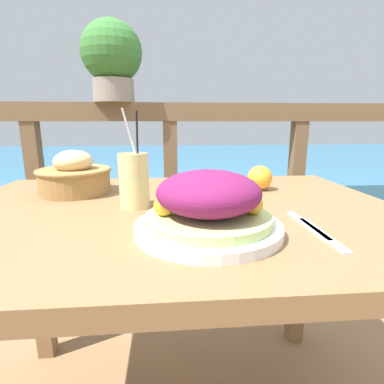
# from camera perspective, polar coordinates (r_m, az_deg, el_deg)

# --- Properties ---
(patio_table) EXTENTS (1.17, 0.84, 0.72)m
(patio_table) POSITION_cam_1_polar(r_m,az_deg,el_deg) (0.81, -3.10, -9.16)
(patio_table) COLOR olive
(patio_table) RESTS_ON ground_plane
(railing_fence) EXTENTS (2.80, 0.08, 1.03)m
(railing_fence) POSITION_cam_1_polar(r_m,az_deg,el_deg) (1.57, -4.11, 4.85)
(railing_fence) COLOR brown
(railing_fence) RESTS_ON ground_plane
(sea_backdrop) EXTENTS (12.00, 4.00, 0.48)m
(sea_backdrop) POSITION_cam_1_polar(r_m,az_deg,el_deg) (4.12, -4.55, 3.39)
(sea_backdrop) COLOR teal
(sea_backdrop) RESTS_ON ground_plane
(salad_plate) EXTENTS (0.29, 0.29, 0.12)m
(salad_plate) POSITION_cam_1_polar(r_m,az_deg,el_deg) (0.59, 3.15, -2.80)
(salad_plate) COLOR silver
(salad_plate) RESTS_ON patio_table
(drink_glass) EXTENTS (0.08, 0.08, 0.25)m
(drink_glass) POSITION_cam_1_polar(r_m,az_deg,el_deg) (0.78, -10.96, 2.22)
(drink_glass) COLOR #DBCC7F
(drink_glass) RESTS_ON patio_table
(bread_basket) EXTENTS (0.22, 0.22, 0.13)m
(bread_basket) POSITION_cam_1_polar(r_m,az_deg,el_deg) (0.99, -21.47, 2.84)
(bread_basket) COLOR olive
(bread_basket) RESTS_ON patio_table
(potted_plant) EXTENTS (0.29, 0.29, 0.37)m
(potted_plant) POSITION_cam_1_polar(r_m,az_deg,el_deg) (1.60, -15.01, 23.47)
(potted_plant) COLOR gray
(potted_plant) RESTS_ON railing_fence
(fork) EXTENTS (0.02, 0.18, 0.00)m
(fork) POSITION_cam_1_polar(r_m,az_deg,el_deg) (0.68, 21.10, -5.91)
(fork) COLOR silver
(fork) RESTS_ON patio_table
(knife) EXTENTS (0.02, 0.18, 0.00)m
(knife) POSITION_cam_1_polar(r_m,az_deg,el_deg) (0.64, 23.46, -7.32)
(knife) COLOR silver
(knife) RESTS_ON patio_table
(orange_near_basket) EXTENTS (0.08, 0.08, 0.08)m
(orange_near_basket) POSITION_cam_1_polar(r_m,az_deg,el_deg) (0.99, 12.81, 2.65)
(orange_near_basket) COLOR #F9A328
(orange_near_basket) RESTS_ON patio_table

